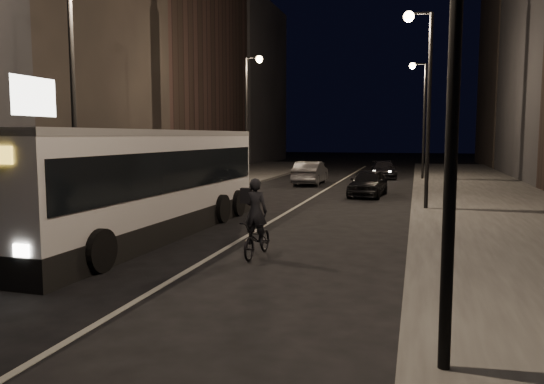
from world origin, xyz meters
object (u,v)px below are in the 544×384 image
Objects in this scene: streetlight_right_mid at (423,83)px; cyclist_on_bicycle at (257,231)px; city_bus at (145,179)px; car_mid at (310,173)px; car_far at (384,170)px; streetlight_right_far at (421,105)px; streetlight_left_far at (250,102)px; streetlight_left_near at (79,68)px; car_near at (368,183)px.

streetlight_right_mid is 11.65m from cyclist_on_bicycle.
cyclist_on_bicycle is at bearing -22.02° from city_bus.
cyclist_on_bicycle is 21.14m from car_mid.
city_bus reaches higher than cyclist_on_bicycle.
streetlight_right_mid reaches higher than car_mid.
streetlight_right_mid is at bearing -88.20° from car_far.
car_mid is at bearing -144.74° from streetlight_right_far.
car_mid is at bearing -130.59° from car_far.
streetlight_right_far is at bearing 29.36° from streetlight_left_far.
streetlight_right_far is 26.26m from streetlight_left_near.
streetlight_right_mid is at bearing 70.08° from cyclist_on_bicycle.
streetlight_right_mid is 7.43m from car_near.
streetlight_left_near is 1.00× the size of streetlight_left_far.
streetlight_right_mid is 1.83× the size of car_far.
city_bus is 3.01× the size of car_near.
streetlight_right_mid is at bearing -43.16° from streetlight_left_far.
streetlight_left_near is at bearing -177.10° from city_bus.
streetlight_right_far reaches higher than car_mid.
streetlight_right_far reaches higher than cyclist_on_bicycle.
car_far is (4.34, 6.40, -0.12)m from car_mid.
streetlight_left_far is at bearing -143.59° from car_far.
car_mid is (3.78, 1.13, -4.60)m from streetlight_left_far.
city_bus is at bearing 85.20° from car_mid.
cyclist_on_bicycle is 0.47× the size of car_far.
car_near is 0.94× the size of car_far.
car_near reaches higher than car_far.
city_bus is (-8.47, -23.95, -3.53)m from streetlight_right_far.
city_bus is 5.98× the size of cyclist_on_bicycle.
car_far is at bearing 42.86° from streetlight_left_far.
streetlight_right_far and streetlight_left_far have the same top height.
car_far is (8.12, 25.54, -4.72)m from streetlight_left_near.
streetlight_right_far is 5.57m from car_far.
city_bus is at bearing -109.47° from streetlight_right_far.
streetlight_right_far is 25.65m from city_bus.
streetlight_left_near reaches higher than car_mid.
streetlight_left_far is (-10.66, 10.00, 0.00)m from streetlight_right_mid.
streetlight_left_near is 8.20m from cyclist_on_bicycle.
cyclist_on_bicycle is (-4.17, -25.83, -4.66)m from streetlight_right_far.
streetlight_left_near and streetlight_left_far have the same top height.
cyclist_on_bicycle reaches higher than car_near.
car_near is (8.05, -4.82, -4.65)m from streetlight_left_far.
streetlight_right_far is 1.76× the size of car_mid.
streetlight_right_far is at bearing -144.79° from car_mid.
cyclist_on_bicycle is at bearing -99.85° from car_far.
city_bus is (2.20, 0.05, -3.53)m from streetlight_left_near.
city_bus is 14.42m from car_near.
streetlight_right_far and streetlight_left_near have the same top height.
streetlight_right_mid is 3.86× the size of cyclist_on_bicycle.
streetlight_left_near is at bearing -113.96° from streetlight_right_far.
streetlight_left_far is at bearing 90.00° from streetlight_left_near.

